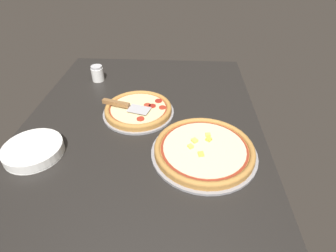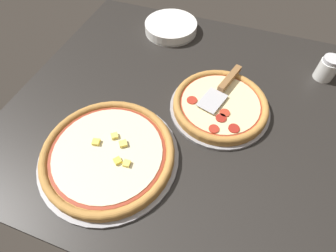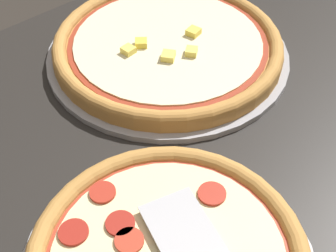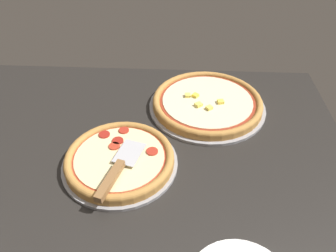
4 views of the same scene
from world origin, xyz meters
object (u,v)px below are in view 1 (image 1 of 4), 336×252
object	(u,v)px
pizza_back	(204,149)
parmesan_shaker	(97,73)
plate_stack	(33,150)
serving_spatula	(121,104)
pizza_front	(138,109)

from	to	relation	value
pizza_back	parmesan_shaker	size ratio (longest dim) A/B	4.40
pizza_back	plate_stack	bearing A→B (deg)	-86.52
serving_spatula	parmesan_shaker	xyz separation A→B (cm)	(-33.17, -20.39, -0.53)
pizza_front	pizza_back	bearing A→B (deg)	48.23
serving_spatula	plate_stack	distance (cm)	41.84
parmesan_shaker	pizza_back	bearing A→B (deg)	44.43
pizza_back	plate_stack	distance (cm)	66.69
pizza_front	pizza_back	size ratio (longest dim) A/B	0.81
pizza_front	serving_spatula	distance (cm)	8.54
pizza_front	serving_spatula	size ratio (longest dim) A/B	1.33
plate_stack	parmesan_shaker	distance (cm)	64.17
plate_stack	parmesan_shaker	world-z (taller)	parmesan_shaker
serving_spatula	plate_stack	xyz separation A→B (cm)	(30.44, -28.57, -2.79)
pizza_front	serving_spatula	bearing A→B (deg)	-88.44
pizza_back	plate_stack	world-z (taller)	pizza_back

